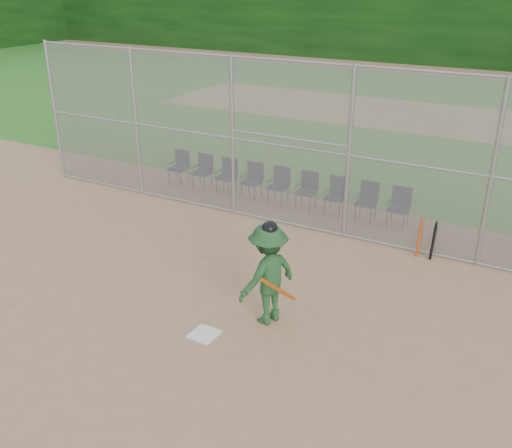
% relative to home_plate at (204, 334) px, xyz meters
% --- Properties ---
extents(ground, '(100.00, 100.00, 0.00)m').
position_rel_home_plate_xyz_m(ground, '(-0.27, -0.11, -0.01)').
color(ground, '#A77F5C').
rests_on(ground, ground).
extents(grass_strip, '(100.00, 100.00, 0.00)m').
position_rel_home_plate_xyz_m(grass_strip, '(-0.27, 17.89, -0.00)').
color(grass_strip, '#296F21').
rests_on(grass_strip, ground).
extents(dirt_patch_far, '(24.00, 24.00, 0.00)m').
position_rel_home_plate_xyz_m(dirt_patch_far, '(-0.27, 17.89, -0.00)').
color(dirt_patch_far, tan).
rests_on(dirt_patch_far, ground).
extents(backstop_fence, '(16.09, 0.09, 4.00)m').
position_rel_home_plate_xyz_m(backstop_fence, '(-0.27, 4.89, 2.06)').
color(backstop_fence, gray).
rests_on(backstop_fence, ground).
extents(home_plate, '(0.48, 0.48, 0.02)m').
position_rel_home_plate_xyz_m(home_plate, '(0.00, 0.00, 0.00)').
color(home_plate, silver).
rests_on(home_plate, ground).
extents(batter_at_plate, '(1.14, 1.40, 1.95)m').
position_rel_home_plate_xyz_m(batter_at_plate, '(0.75, 0.93, 0.93)').
color(batter_at_plate, '#1D4922').
rests_on(batter_at_plate, ground).
extents(spare_bats, '(0.36, 0.30, 0.84)m').
position_rel_home_plate_xyz_m(spare_bats, '(2.65, 4.80, 0.41)').
color(spare_bats, '#D84C14').
rests_on(spare_bats, ground).
extents(chair_0, '(0.54, 0.52, 0.96)m').
position_rel_home_plate_xyz_m(chair_0, '(-4.85, 6.10, 0.47)').
color(chair_0, '#0E0F34').
rests_on(chair_0, ground).
extents(chair_1, '(0.54, 0.52, 0.96)m').
position_rel_home_plate_xyz_m(chair_1, '(-4.04, 6.10, 0.47)').
color(chair_1, '#0E0F34').
rests_on(chair_1, ground).
extents(chair_2, '(0.54, 0.52, 0.96)m').
position_rel_home_plate_xyz_m(chair_2, '(-3.22, 6.10, 0.47)').
color(chair_2, '#0E0F34').
rests_on(chair_2, ground).
extents(chair_3, '(0.54, 0.52, 0.96)m').
position_rel_home_plate_xyz_m(chair_3, '(-2.41, 6.10, 0.47)').
color(chair_3, '#0E0F34').
rests_on(chair_3, ground).
extents(chair_4, '(0.54, 0.52, 0.96)m').
position_rel_home_plate_xyz_m(chair_4, '(-1.59, 6.10, 0.47)').
color(chair_4, '#0E0F34').
rests_on(chair_4, ground).
extents(chair_5, '(0.54, 0.52, 0.96)m').
position_rel_home_plate_xyz_m(chair_5, '(-0.78, 6.10, 0.47)').
color(chair_5, '#0E0F34').
rests_on(chair_5, ground).
extents(chair_6, '(0.54, 0.52, 0.96)m').
position_rel_home_plate_xyz_m(chair_6, '(0.04, 6.10, 0.47)').
color(chair_6, '#0E0F34').
rests_on(chair_6, ground).
extents(chair_7, '(0.54, 0.52, 0.96)m').
position_rel_home_plate_xyz_m(chair_7, '(0.85, 6.10, 0.47)').
color(chair_7, '#0E0F34').
rests_on(chair_7, ground).
extents(chair_8, '(0.54, 0.52, 0.96)m').
position_rel_home_plate_xyz_m(chair_8, '(1.67, 6.10, 0.47)').
color(chair_8, '#0E0F34').
rests_on(chair_8, ground).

